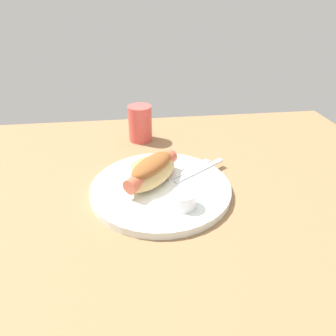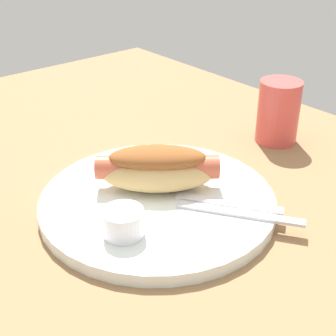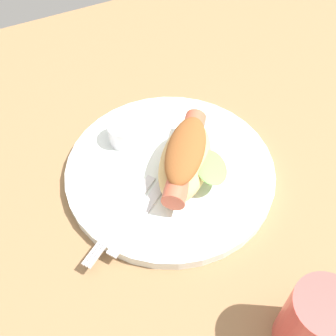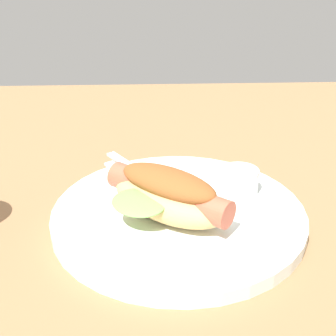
# 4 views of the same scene
# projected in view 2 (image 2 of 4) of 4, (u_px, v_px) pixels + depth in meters

# --- Properties ---
(ground_plane) EXTENTS (1.20, 0.90, 0.02)m
(ground_plane) POSITION_uv_depth(u_px,v_px,m) (139.00, 216.00, 0.61)
(ground_plane) COLOR olive
(plate) EXTENTS (0.29, 0.29, 0.02)m
(plate) POSITION_uv_depth(u_px,v_px,m) (158.00, 202.00, 0.61)
(plate) COLOR white
(plate) RESTS_ON ground_plane
(hot_dog) EXTENTS (0.14, 0.15, 0.06)m
(hot_dog) POSITION_uv_depth(u_px,v_px,m) (158.00, 168.00, 0.61)
(hot_dog) COLOR tan
(hot_dog) RESTS_ON plate
(sauce_ramekin) EXTENTS (0.05, 0.05, 0.03)m
(sauce_ramekin) POSITION_uv_depth(u_px,v_px,m) (123.00, 222.00, 0.53)
(sauce_ramekin) COLOR white
(sauce_ramekin) RESTS_ON plate
(fork) EXTENTS (0.13, 0.09, 0.00)m
(fork) POSITION_uv_depth(u_px,v_px,m) (237.00, 213.00, 0.57)
(fork) COLOR silver
(fork) RESTS_ON plate
(knife) EXTENTS (0.12, 0.08, 0.00)m
(knife) POSITION_uv_depth(u_px,v_px,m) (229.00, 203.00, 0.59)
(knife) COLOR silver
(knife) RESTS_ON plate
(drinking_cup) EXTENTS (0.06, 0.06, 0.10)m
(drinking_cup) POSITION_uv_depth(u_px,v_px,m) (278.00, 112.00, 0.76)
(drinking_cup) COLOR #D84C47
(drinking_cup) RESTS_ON ground_plane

